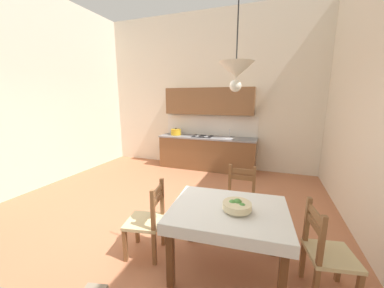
% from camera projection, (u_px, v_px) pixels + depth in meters
% --- Properties ---
extents(ground_plane, '(6.47, 6.84, 0.10)m').
position_uv_depth(ground_plane, '(152.00, 220.00, 3.61)').
color(ground_plane, '#B7704C').
extents(wall_back, '(6.47, 0.12, 4.18)m').
position_uv_depth(wall_back, '(207.00, 92.00, 6.11)').
color(wall_back, silver).
rests_on(wall_back, ground_plane).
extents(wall_left, '(0.12, 6.84, 4.18)m').
position_uv_depth(wall_left, '(10.00, 89.00, 4.17)').
color(wall_left, silver).
rests_on(wall_left, ground_plane).
extents(kitchen_cabinetry, '(2.64, 0.63, 2.20)m').
position_uv_depth(kitchen_cabinetry, '(207.00, 138.00, 6.01)').
color(kitchen_cabinetry, brown).
rests_on(kitchen_cabinetry, ground_plane).
extents(dining_table, '(1.32, 1.05, 0.75)m').
position_uv_depth(dining_table, '(228.00, 220.00, 2.39)').
color(dining_table, brown).
rests_on(dining_table, ground_plane).
extents(dining_chair_kitchen_side, '(0.42, 0.42, 0.93)m').
position_uv_depth(dining_chair_kitchen_side, '(240.00, 200.00, 3.26)').
color(dining_chair_kitchen_side, '#D1BC89').
rests_on(dining_chair_kitchen_side, ground_plane).
extents(dining_chair_tv_side, '(0.49, 0.49, 0.93)m').
position_uv_depth(dining_chair_tv_side, '(148.00, 221.00, 2.69)').
color(dining_chair_tv_side, '#D1BC89').
rests_on(dining_chair_tv_side, ground_plane).
extents(dining_chair_window_side, '(0.49, 0.49, 0.93)m').
position_uv_depth(dining_chair_window_side, '(326.00, 254.00, 2.13)').
color(dining_chair_window_side, '#D1BC89').
rests_on(dining_chair_window_side, ground_plane).
extents(fruit_bowl, '(0.30, 0.30, 0.12)m').
position_uv_depth(fruit_bowl, '(237.00, 206.00, 2.30)').
color(fruit_bowl, beige).
rests_on(fruit_bowl, dining_table).
extents(pendant_lamp, '(0.32, 0.32, 0.80)m').
position_uv_depth(pendant_lamp, '(236.00, 71.00, 1.99)').
color(pendant_lamp, black).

